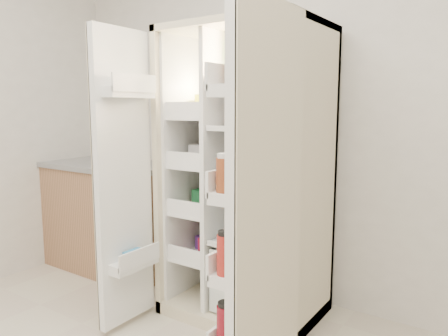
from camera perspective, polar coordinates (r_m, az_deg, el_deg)
The scene contains 5 objects.
wall_back at distance 2.90m, azimuth 9.79°, elevation 8.67°, with size 4.00×0.02×2.70m, color silver.
refrigerator at distance 2.72m, azimuth 3.79°, elevation -4.03°, with size 0.92×0.70×1.80m.
freezer_door at distance 2.55m, azimuth -13.31°, elevation -1.68°, with size 0.15×0.40×1.72m.
fridge_door at distance 1.87m, azimuth 5.25°, elevation -5.50°, with size 0.17×0.58×1.72m.
kitchen_counter at distance 3.65m, azimuth -14.96°, elevation -6.08°, with size 1.20×0.64×0.87m.
Camera 1 is at (1.21, -0.63, 1.31)m, focal length 34.00 mm.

